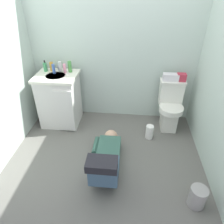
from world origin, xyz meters
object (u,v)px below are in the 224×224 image
Objects in this scene: vanity_cabinet at (60,99)px; faucet at (58,68)px; bottle_blue at (54,69)px; bottle_green at (70,67)px; bottle_white at (60,67)px; paper_towel_roll at (149,132)px; tissue_box at (171,77)px; toiletry_bag at (181,77)px; person_plumber at (106,159)px; soap_dispenser at (45,67)px; trash_can at (197,197)px; bottle_amber at (52,67)px; bottle_pink at (65,69)px; toilet at (170,106)px.

vanity_cabinet is 0.47m from faucet.
bottle_blue is 0.23m from bottle_green.
bottle_white reaches higher than paper_towel_roll.
toiletry_bag is at bearing 0.00° from tissue_box.
paper_towel_roll is at bearing -134.65° from toiletry_bag.
toiletry_bag reaches higher than vanity_cabinet.
soap_dispenser is (-1.03, 1.06, 0.71)m from person_plumber.
paper_towel_roll is (1.39, -0.28, -0.31)m from vanity_cabinet.
bottle_green is at bearing 138.49° from trash_can.
paper_towel_roll is at bearing -15.86° from bottle_amber.
faucet is at bearing 177.72° from bottle_green.
toiletry_bag is 0.92× the size of bottle_amber.
bottle_green is (0.18, -0.01, 0.03)m from faucet.
bottle_pink is (0.30, -0.04, 0.00)m from soap_dispenser.
soap_dispenser is (-1.99, -0.01, 0.08)m from toiletry_bag.
toiletry_bag is 0.75× the size of soap_dispenser.
toiletry_bag is at bearing 45.35° from paper_towel_roll.
soap_dispenser is at bearing -179.74° from tissue_box.
person_plumber is at bearing -131.93° from toiletry_bag.
vanity_cabinet is at bearing 131.75° from person_plumber.
faucet reaches higher than toiletry_bag.
bottle_green is (0.28, -0.01, 0.01)m from bottle_amber.
bottle_white is 0.72× the size of paper_towel_roll.
bottle_white is at bearing -179.65° from bottle_green.
bottle_pink is at bearing -142.98° from bottle_green.
faucet is at bearing 127.77° from person_plumber.
bottle_white reaches higher than vanity_cabinet.
soap_dispenser is at bearing -173.99° from faucet.
bottle_pink is at bearing 125.21° from person_plumber.
bottle_green is at bearing 161.13° from paper_towel_roll.
trash_can is (1.79, -1.45, -0.78)m from bottle_white.
bottle_amber is at bearing 164.96° from bottle_pink.
tissue_box is 1.77× the size of toiletry_bag.
bottle_blue is at bearing -115.67° from faucet.
bottle_white reaches higher than tissue_box.
bottle_blue is at bearing -169.10° from bottle_pink.
trash_can is (0.98, -0.38, -0.06)m from person_plumber.
bottle_blue is at bearing 166.78° from paper_towel_roll.
toilet reaches higher than person_plumber.
toilet reaches higher than paper_towel_roll.
faucet reaches higher than paper_towel_roll.
bottle_white is at bearing 149.20° from bottle_pink.
paper_towel_roll is (1.49, -0.42, -0.78)m from bottle_amber.
toiletry_bag is 0.52× the size of trash_can.
bottle_blue is 0.16m from bottle_pink.
trash_can is at bearing -36.46° from bottle_blue.
soap_dispenser is at bearing -179.76° from toiletry_bag.
bottle_blue is 0.58× the size of trash_can.
toilet is 0.91× the size of vanity_cabinet.
toilet is 3.41× the size of tissue_box.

